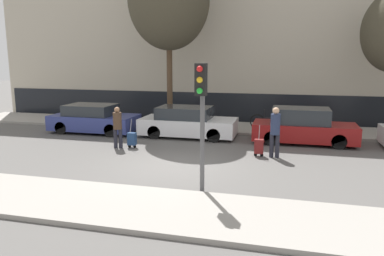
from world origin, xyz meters
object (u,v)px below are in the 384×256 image
(pedestrian_right, at_px, (275,129))
(bare_tree_near_crossing, at_px, (169,0))
(traffic_light, at_px, (201,102))
(parked_car_0, at_px, (94,119))
(parked_bicycle, at_px, (268,122))
(parked_car_1, at_px, (188,123))
(trolley_left, at_px, (132,139))
(parked_car_2, at_px, (303,127))
(trolley_right, at_px, (259,146))
(pedestrian_left, at_px, (118,125))

(pedestrian_right, relative_size, bare_tree_near_crossing, 0.21)
(traffic_light, bearing_deg, parked_car_0, 135.27)
(traffic_light, relative_size, parked_bicycle, 1.92)
(parked_car_1, height_order, traffic_light, traffic_light)
(trolley_left, distance_m, parked_bicycle, 6.94)
(parked_car_1, distance_m, pedestrian_right, 4.82)
(traffic_light, height_order, parked_bicycle, traffic_light)
(parked_car_2, xyz_separation_m, bare_tree_near_crossing, (-6.39, 1.75, 5.58))
(parked_car_2, bearing_deg, trolley_right, -121.28)
(traffic_light, bearing_deg, pedestrian_left, 136.29)
(parked_car_2, xyz_separation_m, pedestrian_right, (-1.05, -2.64, 0.36))
(trolley_left, bearing_deg, trolley_right, -0.80)
(parked_car_2, distance_m, bare_tree_near_crossing, 8.66)
(parked_car_0, xyz_separation_m, bare_tree_near_crossing, (3.28, 1.79, 5.63))
(bare_tree_near_crossing, bearing_deg, parked_car_2, -15.32)
(parked_car_2, relative_size, parked_bicycle, 2.37)
(pedestrian_left, xyz_separation_m, parked_bicycle, (5.58, 4.89, -0.44))
(parked_car_2, height_order, trolley_right, parked_car_2)
(pedestrian_left, bearing_deg, trolley_right, 165.65)
(pedestrian_right, bearing_deg, traffic_light, -112.12)
(parked_car_0, relative_size, trolley_left, 3.54)
(bare_tree_near_crossing, bearing_deg, pedestrian_right, -39.42)
(pedestrian_left, relative_size, trolley_left, 1.42)
(trolley_left, distance_m, trolley_right, 5.00)
(trolley_right, relative_size, parked_bicycle, 0.66)
(parked_car_0, bearing_deg, parked_car_1, 1.44)
(parked_car_2, xyz_separation_m, trolley_right, (-1.60, -2.64, -0.31))
(parked_car_1, bearing_deg, parked_car_0, -178.56)
(pedestrian_right, xyz_separation_m, parked_bicycle, (-0.49, 4.82, -0.55))
(parked_car_1, bearing_deg, trolley_right, -38.43)
(parked_car_1, xyz_separation_m, parked_bicycle, (3.48, 2.11, -0.15))
(parked_car_1, xyz_separation_m, traffic_light, (2.26, -6.96, 1.80))
(pedestrian_right, relative_size, traffic_light, 0.53)
(parked_car_0, xyz_separation_m, trolley_right, (8.07, -2.60, -0.26))
(parked_car_0, height_order, pedestrian_left, pedestrian_left)
(parked_car_0, xyz_separation_m, parked_bicycle, (8.12, 2.22, -0.14))
(pedestrian_right, xyz_separation_m, trolley_right, (-0.55, -0.00, -0.67))
(pedestrian_left, distance_m, trolley_right, 5.55)
(trolley_left, relative_size, trolley_right, 0.98)
(parked_car_2, bearing_deg, trolley_left, -158.73)
(parked_car_2, relative_size, traffic_light, 1.23)
(pedestrian_right, xyz_separation_m, bare_tree_near_crossing, (-5.34, 4.39, 5.22))
(pedestrian_left, xyz_separation_m, bare_tree_near_crossing, (0.74, 4.46, 5.34))
(pedestrian_right, bearing_deg, trolley_left, 179.15)
(parked_car_0, xyz_separation_m, trolley_left, (3.07, -2.53, -0.27))
(trolley_right, bearing_deg, pedestrian_left, -179.25)
(pedestrian_right, distance_m, trolley_right, 0.86)
(parked_car_1, bearing_deg, traffic_light, -72.03)
(parked_car_2, distance_m, pedestrian_left, 7.63)
(trolley_left, height_order, pedestrian_right, pedestrian_right)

